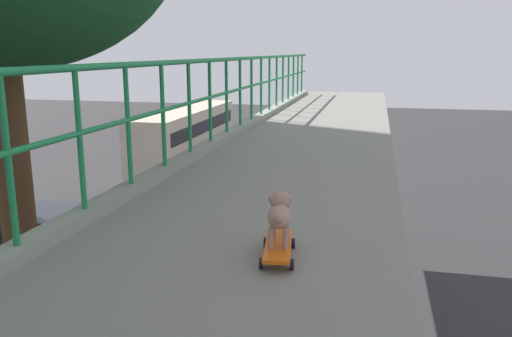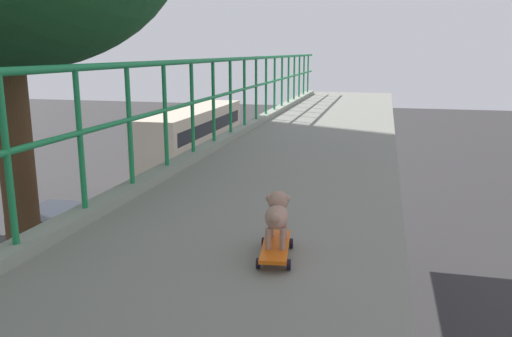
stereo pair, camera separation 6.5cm
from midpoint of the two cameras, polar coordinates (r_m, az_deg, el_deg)
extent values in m
cylinder|color=#1B8348|center=(3.51, -25.93, 0.66)|extent=(0.04, 0.04, 1.07)
cylinder|color=#1B8348|center=(4.15, -19.12, 2.92)|extent=(0.04, 0.04, 1.07)
cylinder|color=#1B8348|center=(4.83, -14.17, 4.54)|extent=(0.04, 0.04, 1.07)
cylinder|color=#1B8348|center=(5.55, -10.45, 5.73)|extent=(0.04, 0.04, 1.07)
cylinder|color=#1B8348|center=(6.28, -7.59, 6.63)|extent=(0.04, 0.04, 1.07)
cylinder|color=#1B8348|center=(7.03, -5.32, 7.32)|extent=(0.04, 0.04, 1.07)
cylinder|color=#1B8348|center=(7.79, -3.48, 7.88)|extent=(0.04, 0.04, 1.07)
cylinder|color=#1B8348|center=(8.55, -1.97, 8.33)|extent=(0.04, 0.04, 1.07)
cylinder|color=#1B8348|center=(9.33, -0.70, 8.70)|extent=(0.04, 0.04, 1.07)
cylinder|color=#1B8348|center=(10.10, 0.37, 9.01)|extent=(0.04, 0.04, 1.07)
cylinder|color=#1B8348|center=(10.88, 1.30, 9.27)|extent=(0.04, 0.04, 1.07)
cylinder|color=#1B8348|center=(11.66, 2.10, 9.50)|extent=(0.04, 0.04, 1.07)
cylinder|color=#1B8348|center=(12.44, 2.80, 9.70)|extent=(0.04, 0.04, 1.07)
cylinder|color=#1B8348|center=(13.22, 3.42, 9.87)|extent=(0.04, 0.04, 1.07)
cylinder|color=#1B8348|center=(14.01, 3.97, 10.02)|extent=(0.04, 0.04, 1.07)
cylinder|color=#1B8348|center=(14.80, 4.46, 10.16)|extent=(0.04, 0.04, 1.07)
cylinder|color=#1B8348|center=(15.58, 4.90, 10.28)|extent=(0.04, 0.04, 1.07)
cube|color=#ADB4B8|center=(13.15, -22.12, -14.60)|extent=(1.86, 4.28, 0.61)
cube|color=#1E232B|center=(12.69, -23.15, -12.96)|extent=(1.69, 1.94, 0.49)
cylinder|color=black|center=(13.76, -15.74, -13.59)|extent=(0.20, 0.63, 0.63)
cylinder|color=black|center=(14.65, -22.02, -12.40)|extent=(0.20, 0.63, 0.63)
cube|color=black|center=(17.91, -22.77, -7.23)|extent=(1.82, 4.09, 0.60)
cube|color=#1E232B|center=(17.99, -22.31, -5.15)|extent=(1.60, 2.22, 0.56)
cylinder|color=black|center=(16.50, -22.87, -9.58)|extent=(0.23, 0.66, 0.66)
cylinder|color=black|center=(18.53, -18.16, -6.76)|extent=(0.23, 0.66, 0.66)
cylinder|color=black|center=(19.46, -22.59, -6.18)|extent=(0.23, 0.66, 0.66)
cube|color=silver|center=(19.74, -8.23, -4.42)|extent=(1.82, 4.10, 0.73)
cube|color=#1E232B|center=(19.46, -8.40, -2.65)|extent=(1.62, 1.96, 0.59)
cylinder|color=black|center=(20.69, -4.68, -4.19)|extent=(0.21, 0.60, 0.60)
cylinder|color=black|center=(21.26, -9.17, -3.85)|extent=(0.21, 0.60, 0.60)
cylinder|color=black|center=(18.37, -7.10, -6.45)|extent=(0.21, 0.60, 0.60)
cylinder|color=black|center=(19.01, -12.07, -5.98)|extent=(0.21, 0.60, 0.60)
cube|color=beige|center=(29.98, -7.70, 3.76)|extent=(2.35, 11.33, 2.82)
cube|color=black|center=(29.91, -7.73, 4.69)|extent=(2.37, 10.42, 0.70)
cylinder|color=black|center=(33.54, -3.47, 2.70)|extent=(0.28, 0.96, 0.96)
cylinder|color=black|center=(34.23, -7.09, 2.84)|extent=(0.28, 0.96, 0.96)
cylinder|color=black|center=(26.95, -7.69, 0.13)|extent=(0.28, 0.96, 0.96)
cylinder|color=black|center=(27.81, -12.04, 0.35)|extent=(0.28, 0.96, 0.96)
cylinder|color=brown|center=(7.22, -23.92, -13.62)|extent=(0.40, 0.40, 6.48)
cube|color=#E45A0F|center=(3.33, 1.87, -8.46)|extent=(0.24, 0.57, 0.02)
cylinder|color=black|center=(3.51, 3.54, -8.13)|extent=(0.03, 0.07, 0.07)
cylinder|color=black|center=(3.52, 0.52, -8.05)|extent=(0.03, 0.07, 0.07)
cylinder|color=black|center=(3.18, 3.35, -10.41)|extent=(0.03, 0.07, 0.07)
cylinder|color=black|center=(3.19, 0.00, -10.31)|extent=(0.03, 0.07, 0.07)
cylinder|color=#A27A69|center=(3.43, 2.81, -6.43)|extent=(0.04, 0.04, 0.13)
cylinder|color=#A27A69|center=(3.44, 1.33, -6.39)|extent=(0.04, 0.04, 0.13)
cylinder|color=#A27A69|center=(3.22, 2.65, -7.72)|extent=(0.04, 0.04, 0.13)
cylinder|color=#A27A69|center=(3.23, 1.06, -7.67)|extent=(0.04, 0.04, 0.13)
ellipsoid|color=#A27A69|center=(3.30, 1.98, -5.28)|extent=(0.19, 0.31, 0.13)
sphere|color=#A27A69|center=(3.40, 2.11, -3.56)|extent=(0.14, 0.14, 0.14)
ellipsoid|color=gray|center=(3.46, 2.16, -3.44)|extent=(0.06, 0.07, 0.04)
sphere|color=#A27A69|center=(3.39, 2.97, -3.31)|extent=(0.06, 0.06, 0.06)
sphere|color=#A27A69|center=(3.39, 1.25, -3.27)|extent=(0.06, 0.06, 0.06)
sphere|color=#A27A69|center=(3.14, 1.83, -5.45)|extent=(0.07, 0.07, 0.07)
camera|label=1|loc=(0.03, -90.44, -0.10)|focal=36.61mm
camera|label=2|loc=(0.03, 89.56, 0.10)|focal=36.61mm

